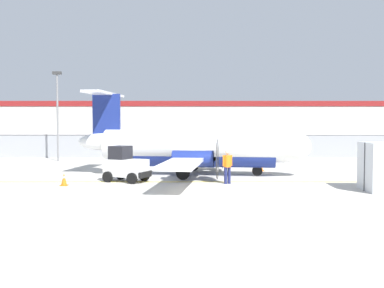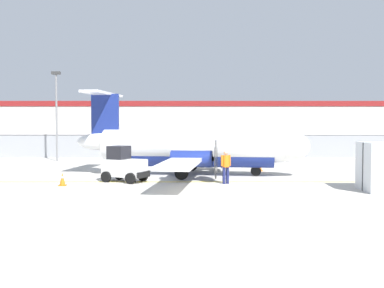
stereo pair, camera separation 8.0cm
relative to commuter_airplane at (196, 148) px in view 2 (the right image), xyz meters
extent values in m
plane|color=#BCB7AD|center=(1.10, -5.00, -1.60)|extent=(140.00, 140.00, 0.00)
cube|color=yellow|center=(1.10, -3.00, -1.60)|extent=(84.00, 0.20, 0.01)
cube|color=gray|center=(1.10, 13.00, -0.60)|extent=(98.00, 0.04, 2.00)
cylinder|color=slate|center=(1.10, 13.00, 0.45)|extent=(98.00, 0.10, 0.10)
cube|color=#38383A|center=(1.10, 24.50, -1.54)|extent=(98.00, 17.00, 0.12)
cube|color=beige|center=(1.10, 43.00, 1.65)|extent=(91.00, 8.00, 6.50)
cube|color=maroon|center=(1.10, 39.00, 4.50)|extent=(91.00, 0.20, 0.80)
cylinder|color=white|center=(-0.24, 0.03, 0.15)|extent=(10.78, 3.22, 1.90)
ellipsoid|color=white|center=(5.30, -0.67, 0.15)|extent=(2.66, 2.10, 1.80)
ellipsoid|color=white|center=(-5.79, 0.73, 0.35)|extent=(3.11, 1.41, 1.05)
cylinder|color=navy|center=(-0.24, 0.03, -0.37)|extent=(9.65, 2.67, 1.48)
cube|color=white|center=(-0.14, 0.02, -0.42)|extent=(3.59, 16.07, 0.18)
cylinder|color=navy|center=(0.38, 2.57, -0.42)|extent=(2.30, 1.17, 0.90)
cone|color=black|center=(1.52, 2.43, -0.42)|extent=(0.50, 0.49, 0.44)
cylinder|color=#262626|center=(1.67, 2.41, -0.42)|extent=(0.30, 2.09, 2.10)
cylinder|color=navy|center=(-0.27, -2.59, -0.42)|extent=(2.30, 1.17, 0.90)
cone|color=black|center=(0.87, -2.73, -0.42)|extent=(0.50, 0.49, 0.44)
cylinder|color=#262626|center=(1.02, -2.75, -0.42)|extent=(0.30, 2.09, 2.10)
cube|color=navy|center=(-5.52, 0.70, 1.70)|extent=(1.71, 0.39, 3.10)
cube|color=white|center=(-5.65, 0.71, 3.25)|extent=(1.69, 4.90, 0.14)
cylinder|color=#59595B|center=(3.47, -0.44, -0.81)|extent=(0.16, 0.16, 0.97)
cylinder|color=black|center=(3.47, -0.44, -1.30)|extent=(0.62, 0.29, 0.60)
cylinder|color=#59595B|center=(-0.26, 2.26, -0.77)|extent=(0.16, 0.16, 0.90)
cylinder|color=black|center=(-0.26, 2.26, -1.22)|extent=(0.78, 0.31, 0.76)
cylinder|color=#59595B|center=(-0.82, -2.12, -0.77)|extent=(0.16, 0.16, 0.90)
cylinder|color=black|center=(-0.82, -2.12, -1.22)|extent=(0.78, 0.31, 0.76)
cube|color=silver|center=(-3.79, -2.87, -0.87)|extent=(2.46, 1.92, 0.90)
cube|color=black|center=(-4.11, -2.72, -0.07)|extent=(1.24, 1.29, 0.70)
cube|color=black|center=(-2.75, -3.35, -1.17)|extent=(0.61, 1.07, 0.30)
cylinder|color=black|center=(-2.86, -2.64, -1.32)|extent=(0.58, 0.40, 0.56)
cylinder|color=black|center=(-3.37, -3.73, -1.32)|extent=(0.58, 0.40, 0.56)
cylinder|color=black|center=(-4.22, -2.01, -1.32)|extent=(0.58, 0.40, 0.56)
cylinder|color=black|center=(-4.73, -3.10, -1.32)|extent=(0.58, 0.40, 0.56)
cylinder|color=#191E4C|center=(1.37, -3.71, -1.18)|extent=(0.21, 0.21, 0.85)
cylinder|color=#191E4C|center=(1.55, -3.63, -1.18)|extent=(0.21, 0.21, 0.85)
cylinder|color=orange|center=(1.46, -3.67, -0.45)|extent=(0.45, 0.45, 0.60)
cylinder|color=orange|center=(1.26, -3.76, -0.42)|extent=(0.13, 0.13, 0.55)
cylinder|color=orange|center=(1.66, -3.58, -0.42)|extent=(0.13, 0.13, 0.55)
sphere|color=tan|center=(1.46, -3.67, -0.01)|extent=(0.22, 0.22, 0.22)
cube|color=orange|center=(-6.62, -4.37, -1.58)|extent=(0.36, 0.36, 0.04)
cone|color=orange|center=(-6.62, -4.37, -1.26)|extent=(0.28, 0.28, 0.60)
cylinder|color=white|center=(-6.62, -4.37, -1.18)|extent=(0.17, 0.17, 0.08)
cube|color=orange|center=(4.14, 2.27, -1.58)|extent=(0.36, 0.36, 0.04)
cone|color=orange|center=(4.14, 2.27, -1.26)|extent=(0.28, 0.28, 0.60)
cylinder|color=white|center=(4.14, 2.27, -1.18)|extent=(0.17, 0.17, 0.08)
cube|color=gray|center=(-13.38, 23.48, -0.86)|extent=(4.34, 2.07, 0.80)
cube|color=#262D38|center=(-13.53, 23.50, -0.18)|extent=(2.33, 1.75, 0.56)
cylinder|color=black|center=(-11.91, 24.25, -1.18)|extent=(0.62, 0.25, 0.60)
cylinder|color=black|center=(-12.07, 22.46, -1.18)|extent=(0.62, 0.25, 0.60)
cylinder|color=black|center=(-14.69, 24.51, -1.18)|extent=(0.62, 0.25, 0.60)
cylinder|color=black|center=(-14.86, 22.71, -1.18)|extent=(0.62, 0.25, 0.60)
cube|color=navy|center=(-6.78, 30.52, -0.86)|extent=(4.36, 2.13, 0.80)
cube|color=#262D38|center=(-6.93, 30.50, -0.18)|extent=(2.35, 1.78, 0.56)
cylinder|color=black|center=(-5.49, 31.56, -1.18)|extent=(0.62, 0.26, 0.60)
cylinder|color=black|center=(-5.30, 29.77, -1.18)|extent=(0.62, 0.26, 0.60)
cylinder|color=black|center=(-8.27, 31.27, -1.18)|extent=(0.62, 0.26, 0.60)
cylinder|color=black|center=(-8.08, 29.48, -1.18)|extent=(0.62, 0.26, 0.60)
cube|color=black|center=(-1.17, 27.37, -0.86)|extent=(4.37, 2.18, 0.80)
cube|color=#262D38|center=(-1.32, 27.39, -0.18)|extent=(2.37, 1.81, 0.56)
cylinder|color=black|center=(0.33, 28.10, -1.18)|extent=(0.62, 0.27, 0.60)
cylinder|color=black|center=(0.12, 26.32, -1.18)|extent=(0.62, 0.27, 0.60)
cylinder|color=black|center=(-2.45, 28.43, -1.18)|extent=(0.62, 0.27, 0.60)
cylinder|color=black|center=(-2.66, 26.64, -1.18)|extent=(0.62, 0.27, 0.60)
cube|color=silver|center=(4.55, 25.57, -0.86)|extent=(4.24, 1.79, 0.80)
cube|color=#262D38|center=(4.40, 25.58, -0.18)|extent=(2.23, 1.61, 0.56)
cylinder|color=black|center=(5.97, 26.44, -1.18)|extent=(0.60, 0.21, 0.60)
cylinder|color=black|center=(5.93, 24.64, -1.18)|extent=(0.60, 0.21, 0.60)
cylinder|color=black|center=(3.17, 26.50, -1.18)|extent=(0.60, 0.21, 0.60)
cylinder|color=black|center=(3.13, 24.70, -1.18)|extent=(0.60, 0.21, 0.60)
cube|color=slate|center=(9.92, 21.43, -0.86)|extent=(4.38, 2.22, 0.80)
cube|color=#262D38|center=(9.77, 21.44, -0.18)|extent=(2.38, 1.83, 0.56)
cylinder|color=black|center=(11.42, 22.14, -1.18)|extent=(0.62, 0.28, 0.60)
cylinder|color=black|center=(11.19, 20.35, -1.18)|extent=(0.62, 0.28, 0.60)
cylinder|color=black|center=(8.64, 22.50, -1.18)|extent=(0.62, 0.28, 0.60)
cylinder|color=black|center=(8.41, 20.71, -1.18)|extent=(0.62, 0.28, 0.60)
cube|color=navy|center=(15.62, 23.25, -0.86)|extent=(4.38, 2.22, 0.80)
cube|color=#262D38|center=(15.47, 23.27, -0.18)|extent=(2.38, 1.83, 0.56)
cylinder|color=black|center=(17.12, 23.96, -1.18)|extent=(0.62, 0.27, 0.60)
cylinder|color=black|center=(16.90, 22.18, -1.18)|extent=(0.62, 0.27, 0.60)
cylinder|color=black|center=(14.35, 24.32, -1.18)|extent=(0.62, 0.27, 0.60)
cylinder|color=black|center=(14.12, 22.53, -1.18)|extent=(0.62, 0.27, 0.60)
cylinder|color=slate|center=(-11.25, 9.49, 1.90)|extent=(0.16, 0.16, 7.00)
cube|color=#333333|center=(-11.25, 9.49, 5.55)|extent=(0.70, 0.30, 0.24)
camera|label=1|loc=(-0.33, -25.23, 1.43)|focal=40.00mm
camera|label=2|loc=(-0.25, -25.23, 1.43)|focal=40.00mm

